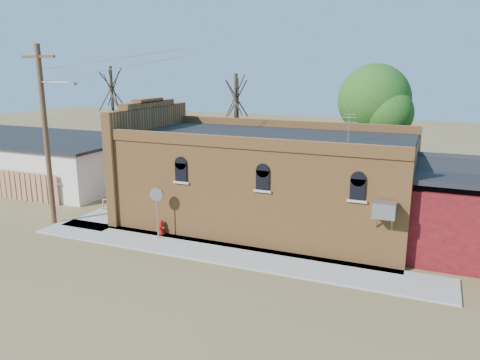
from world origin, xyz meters
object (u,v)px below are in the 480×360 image
at_px(utility_pole, 46,132).
at_px(trash_barrel, 127,193).
at_px(stop_sign, 157,199).
at_px(brick_bar, 261,179).
at_px(fire_hydrant, 161,227).

xyz_separation_m(utility_pole, trash_barrel, (0.84, 5.07, -4.32)).
relative_size(stop_sign, trash_barrel, 3.33).
distance_m(brick_bar, fire_hydrant, 5.60).
bearing_deg(fire_hydrant, trash_barrel, 135.42).
distance_m(stop_sign, trash_barrel, 7.47).
bearing_deg(utility_pole, trash_barrel, 80.54).
bearing_deg(fire_hydrant, stop_sign, -76.05).
height_order(utility_pole, stop_sign, utility_pole).
relative_size(fire_hydrant, trash_barrel, 0.97).
xyz_separation_m(fire_hydrant, trash_barrel, (-5.20, 4.47, 0.02)).
bearing_deg(stop_sign, brick_bar, 61.17).
bearing_deg(trash_barrel, fire_hydrant, -40.71).
relative_size(utility_pole, trash_barrel, 12.13).
height_order(fire_hydrant, trash_barrel, trash_barrel).
xyz_separation_m(brick_bar, fire_hydrant, (-3.74, -3.70, -1.91)).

